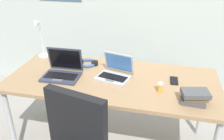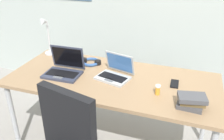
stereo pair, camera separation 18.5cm
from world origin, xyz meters
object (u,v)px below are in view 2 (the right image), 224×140
Objects in this scene: laptop_mid_desk at (64,69)px; desk_lamp at (47,37)px; computer_mouse at (67,56)px; headphones at (91,62)px; cell_phone at (175,84)px; book_stack at (191,101)px; laptop_near_mouse at (115,73)px; pill_bottle at (158,90)px.

desk_lamp is at bearing 137.87° from laptop_mid_desk.
headphones is at bearing -30.42° from computer_mouse.
cell_phone is 0.64× the size of book_stack.
headphones is at bearing 155.27° from book_stack.
laptop_near_mouse is 2.37× the size of cell_phone.
computer_mouse is 0.45× the size of headphones.
headphones is (0.50, -0.05, -0.18)m from desk_lamp.
desk_lamp reaches higher than laptop_mid_desk.
desk_lamp is 0.28m from computer_mouse.
laptop_mid_desk is at bearing -42.13° from desk_lamp.
laptop_mid_desk is at bearing 171.64° from book_stack.
book_stack reaches higher than computer_mouse.
laptop_mid_desk is at bearing -87.55° from computer_mouse.
laptop_mid_desk reaches higher than book_stack.
desk_lamp is at bearing 168.91° from cell_phone.
book_stack is at bearing -66.45° from cell_phone.
pill_bottle reaches higher than cell_phone.
book_stack is (1.09, -0.16, -0.00)m from laptop_mid_desk.
pill_bottle is (0.84, -0.07, -0.01)m from laptop_mid_desk.
laptop_near_mouse reaches higher than book_stack.
desk_lamp is at bearing 162.72° from laptop_near_mouse.
computer_mouse is at bearing 158.83° from book_stack.
headphones is 2.71× the size of pill_bottle.
pill_bottle reaches higher than headphones.
headphones is at bearing 153.57° from pill_bottle.
pill_bottle is (-0.11, -0.20, 0.04)m from cell_phone.
laptop_mid_desk reaches higher than cell_phone.
cell_phone is 0.23m from pill_bottle.
computer_mouse is at bearing 158.05° from laptop_near_mouse.
pill_bottle reaches higher than computer_mouse.
desk_lamp is at bearing 161.32° from book_stack.
laptop_near_mouse is at bearing 9.89° from laptop_mid_desk.
cell_phone is (1.32, -0.21, -0.19)m from desk_lamp.
laptop_near_mouse reaches higher than computer_mouse.
computer_mouse is 0.45× the size of book_stack.
computer_mouse is 1.07m from pill_bottle.
desk_lamp is 1.35m from cell_phone.
laptop_near_mouse reaches higher than pill_bottle.
laptop_mid_desk reaches higher than pill_bottle.
computer_mouse is (-0.60, 0.24, -0.03)m from laptop_near_mouse.
cell_phone is 0.32m from book_stack.
desk_lamp is 2.94× the size of cell_phone.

